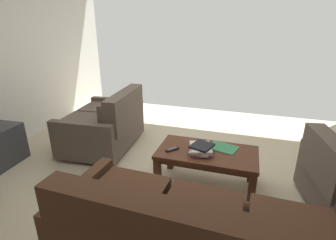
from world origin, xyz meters
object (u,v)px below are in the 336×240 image
Objects in this scene: loveseat_near at (106,124)px; coffee_table at (207,157)px; loose_magazine at (223,148)px; book_stack at (201,149)px; tv_remote at (172,149)px.

loveseat_near is 1.19× the size of coffee_table.
loveseat_near is 4.22× the size of loose_magazine.
loveseat_near is 1.61m from book_stack.
book_stack is 2.16× the size of tv_remote.
loose_magazine is at bearing -141.16° from coffee_table.
tv_remote is 0.57m from loose_magazine.
loose_magazine is (-0.52, -0.22, -0.01)m from tv_remote.
loveseat_near is at bearing -21.96° from book_stack.
loose_magazine is (-0.16, -0.13, 0.07)m from coffee_table.
loveseat_near reaches higher than loose_magazine.
loose_magazine is at bearing -157.20° from tv_remote.
tv_remote is at bearing -52.58° from loose_magazine.
book_stack is at bearing -36.24° from loose_magazine.
book_stack reaches higher than tv_remote.
tv_remote is (0.37, 0.09, 0.08)m from coffee_table.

